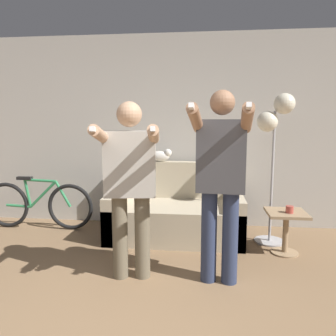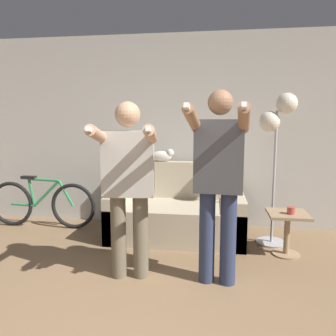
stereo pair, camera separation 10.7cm
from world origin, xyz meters
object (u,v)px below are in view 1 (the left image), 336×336
Objects in this scene: floor_lamp at (275,127)px; side_table at (286,224)px; cup at (290,209)px; bicycle at (38,205)px; couch at (176,214)px; cat at (160,156)px; person_right at (221,174)px; person_left at (130,178)px.

floor_lamp is 3.75× the size of side_table.
bicycle reaches higher than cup.
floor_lamp is at bearing -4.73° from couch.
bicycle is at bearing 177.23° from couch.
cup is (1.50, -0.81, -0.48)m from cat.
bicycle reaches higher than side_table.
person_right is 1.15m from cup.
cup is at bearing -20.50° from couch.
floor_lamp reaches higher than side_table.
cat is 1.77m from cup.
cat is at bearing 79.93° from person_left.
person_right is 21.02× the size of cup.
side_table is (1.48, -0.76, -0.65)m from cat.
person_left is at bearing -155.81° from cup.
side_table is 0.31× the size of bicycle.
cat is at bearing 151.75° from cup.
cup is (0.02, -0.04, 0.17)m from side_table.
side_table is at bearing -18.96° from couch.
couch is 20.20× the size of cup.
cat is 1.79m from side_table.
cat is 1.77m from bicycle.
cat is at bearing 152.79° from side_table.
person_right is at bearing -7.63° from person_left.
side_table is at bearing -74.45° from floor_lamp.
couch is at bearing 159.50° from cup.
couch is at bearing -54.11° from cat.
bicycle is (-1.56, 1.26, -0.61)m from person_left.
floor_lamp reaches higher than cup.
couch is 1.31m from side_table.
side_table is at bearing -9.44° from bicycle.
couch is at bearing 117.68° from person_right.
cat is (-0.73, 1.51, -0.00)m from person_right.
floor_lamp is at bearing 28.89° from person_left.
person_right is at bearing -64.16° from cat.
cat is (-0.24, 0.34, 0.70)m from couch.
person_right reaches higher than couch.
cat is (0.06, 1.51, 0.04)m from person_left.
bicycle is (-2.36, 1.26, -0.66)m from person_right.
floor_lamp is 1.16× the size of bicycle.
person_right is (0.80, 0.00, 0.05)m from person_left.
floor_lamp reaches higher than cat.
person_right is 1.32m from floor_lamp.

